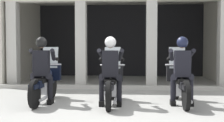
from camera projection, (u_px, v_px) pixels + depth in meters
name	position (u px, v px, depth m)	size (l,w,h in m)	color
ground_plane	(117.00, 88.00, 9.65)	(80.00, 80.00, 0.00)	#999993
station_building	(119.00, 28.00, 11.94)	(8.19, 4.47, 3.47)	black
kerb_strip	(115.00, 87.00, 9.33)	(7.69, 0.24, 0.12)	#B7B5AD
motorcycle_left	(46.00, 81.00, 7.14)	(0.62, 2.04, 1.35)	black
police_officer_left	(42.00, 64.00, 6.84)	(0.63, 0.61, 1.58)	black
motorcycle_center	(111.00, 83.00, 6.90)	(0.62, 2.04, 1.35)	black
police_officer_center	(110.00, 65.00, 6.60)	(0.63, 0.61, 1.58)	black
motorcycle_right	(180.00, 82.00, 6.95)	(0.62, 2.04, 1.35)	black
police_officer_right	(182.00, 65.00, 6.65)	(0.63, 0.61, 1.58)	black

